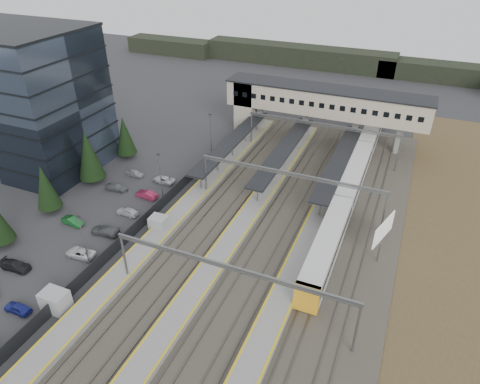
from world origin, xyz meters
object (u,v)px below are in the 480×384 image
at_px(office_building, 24,100).
at_px(relay_cabin_near, 55,301).
at_px(relay_cabin_far, 159,223).
at_px(billboard, 383,231).
at_px(footbridge, 311,102).
at_px(train, 354,176).

relative_size(office_building, relay_cabin_near, 7.99).
height_order(relay_cabin_far, billboard, billboard).
height_order(footbridge, train, footbridge).
bearing_deg(train, footbridge, 126.85).
bearing_deg(office_building, relay_cabin_near, -42.97).
height_order(office_building, billboard, office_building).
bearing_deg(relay_cabin_near, footbridge, 75.88).
bearing_deg(billboard, relay_cabin_near, -142.66).
bearing_deg(relay_cabin_near, relay_cabin_far, 81.06).
bearing_deg(footbridge, train, -53.15).
bearing_deg(footbridge, billboard, -59.66).
height_order(office_building, relay_cabin_near, office_building).
height_order(relay_cabin_near, train, train).
xyz_separation_m(office_building, footbridge, (43.70, 30.00, -4.26)).
distance_m(train, billboard, 16.92).
xyz_separation_m(relay_cabin_near, relay_cabin_far, (2.78, 17.70, -0.13)).
xyz_separation_m(relay_cabin_near, train, (26.70, 40.87, 0.84)).
distance_m(relay_cabin_near, footbridge, 59.44).
xyz_separation_m(relay_cabin_far, billboard, (30.36, 7.59, 2.33)).
relative_size(relay_cabin_far, footbridge, 0.06).
bearing_deg(office_building, train, 13.64).
relative_size(relay_cabin_near, footbridge, 0.08).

